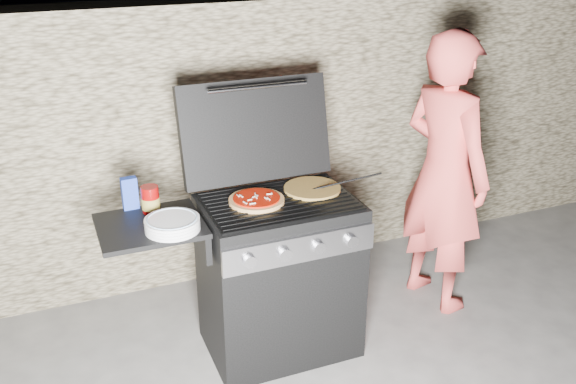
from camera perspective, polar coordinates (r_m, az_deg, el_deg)
name	(u,v)px	position (r m, az deg, el deg)	size (l,w,h in m)	color
ground	(280,344)	(3.79, -0.72, -13.37)	(50.00, 50.00, 0.00)	#4F4D4A
stone_wall	(221,140)	(4.25, -5.96, 4.58)	(8.00, 0.35, 1.80)	tan
gas_grill	(236,285)	(3.47, -4.65, -8.26)	(1.34, 0.79, 0.91)	black
pizza_topped	(257,199)	(3.30, -2.82, -0.66)	(0.29, 0.29, 0.03)	#BB7D37
pizza_plain	(312,188)	(3.44, 2.17, 0.32)	(0.31, 0.31, 0.02)	gold
sauce_jar	(150,199)	(3.26, -12.13, -0.63)	(0.09, 0.09, 0.14)	#6D0505
blue_carton	(130,193)	(3.32, -13.89, -0.11)	(0.08, 0.04, 0.17)	navy
plate_stack	(172,224)	(3.07, -10.24, -2.84)	(0.26, 0.26, 0.06)	silver
person	(444,173)	(3.92, 13.74, 1.62)	(0.62, 0.41, 1.71)	#E64C47
tongs	(347,182)	(3.45, 5.26, 0.85)	(0.01, 0.01, 0.39)	black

